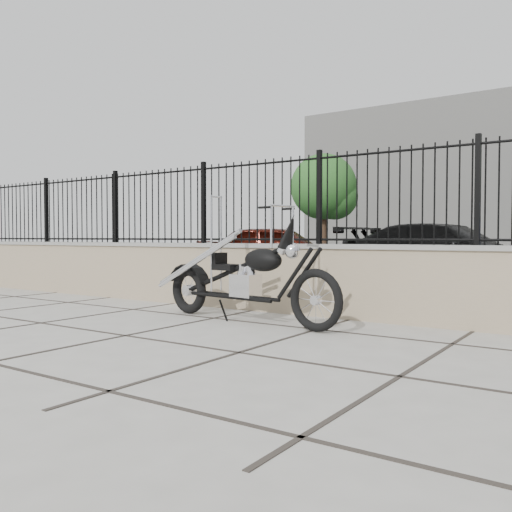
{
  "coord_description": "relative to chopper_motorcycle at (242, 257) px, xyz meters",
  "views": [
    {
      "loc": [
        4.39,
        -3.94,
        1.05
      ],
      "look_at": [
        0.46,
        1.8,
        0.81
      ],
      "focal_mm": 38.0,
      "sensor_mm": 36.0,
      "label": 1
    }
  ],
  "objects": [
    {
      "name": "ground_plane",
      "position": [
        -0.46,
        -1.5,
        -0.81
      ],
      "size": [
        90.0,
        90.0,
        0.0
      ],
      "primitive_type": "plane",
      "color": "#99968E",
      "rests_on": "ground"
    },
    {
      "name": "parking_lot",
      "position": [
        -0.46,
        11.0,
        -0.81
      ],
      "size": [
        30.0,
        30.0,
        0.0
      ],
      "primitive_type": "plane",
      "color": "black",
      "rests_on": "ground"
    },
    {
      "name": "retaining_wall",
      "position": [
        -0.46,
        1.0,
        -0.33
      ],
      "size": [
        14.0,
        0.36,
        0.96
      ],
      "primitive_type": "cube",
      "color": "gray",
      "rests_on": "ground_plane"
    },
    {
      "name": "iron_fence",
      "position": [
        -0.46,
        1.0,
        0.75
      ],
      "size": [
        14.0,
        0.08,
        1.2
      ],
      "primitive_type": "cube",
      "color": "black",
      "rests_on": "retaining_wall"
    },
    {
      "name": "chopper_motorcycle",
      "position": [
        0.0,
        0.0,
        0.0
      ],
      "size": [
        2.74,
        0.86,
        1.62
      ],
      "primitive_type": null,
      "rotation": [
        0.0,
        0.0,
        -0.15
      ],
      "color": "black",
      "rests_on": "ground_plane"
    },
    {
      "name": "car_red",
      "position": [
        -3.0,
        5.68,
        -0.13
      ],
      "size": [
        4.3,
        2.85,
        1.36
      ],
      "primitive_type": "imported",
      "rotation": [
        0.0,
        0.0,
        1.91
      ],
      "color": "#411009",
      "rests_on": "parking_lot"
    },
    {
      "name": "car_black",
      "position": [
        0.91,
        5.91,
        -0.14
      ],
      "size": [
        4.85,
        2.56,
        1.34
      ],
      "primitive_type": "imported",
      "rotation": [
        0.0,
        0.0,
        1.42
      ],
      "color": "black",
      "rests_on": "parking_lot"
    },
    {
      "name": "bollard_a",
      "position": [
        -1.88,
        3.14,
        -0.35
      ],
      "size": [
        0.14,
        0.14,
        0.92
      ],
      "primitive_type": "cylinder",
      "rotation": [
        0.0,
        0.0,
        -0.26
      ],
      "color": "#0B45AF",
      "rests_on": "ground_plane"
    },
    {
      "name": "bollard_b",
      "position": [
        1.47,
        3.21,
        -0.37
      ],
      "size": [
        0.13,
        0.13,
        0.87
      ],
      "primitive_type": "cylinder",
      "rotation": [
        0.0,
        0.0,
        0.27
      ],
      "color": "#0B4CA5",
      "rests_on": "ground_plane"
    },
    {
      "name": "tree_left",
      "position": [
        -6.74,
        15.26,
        2.51
      ],
      "size": [
        2.81,
        2.81,
        4.74
      ],
      "rotation": [
        0.0,
        0.0,
        -0.22
      ],
      "color": "#382619",
      "rests_on": "ground_plane"
    }
  ]
}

